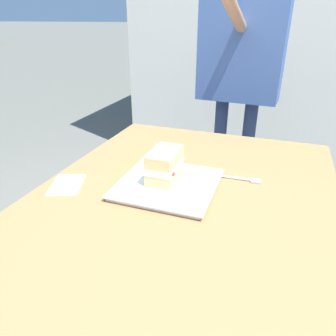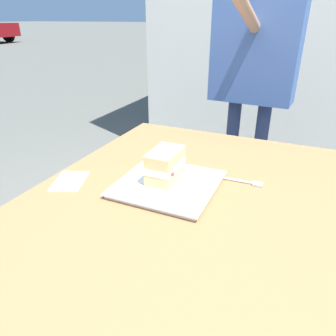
# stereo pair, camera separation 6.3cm
# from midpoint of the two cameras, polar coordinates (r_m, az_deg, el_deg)

# --- Properties ---
(patio_table) EXTENTS (1.53, 0.88, 0.73)m
(patio_table) POSITION_cam_midpoint_polar(r_m,az_deg,el_deg) (0.83, -3.63, -16.99)
(patio_table) COLOR olive
(patio_table) RESTS_ON ground
(dessert_plate) EXTENTS (0.29, 0.29, 0.02)m
(dessert_plate) POSITION_cam_midpoint_polar(r_m,az_deg,el_deg) (0.96, -1.89, -3.06)
(dessert_plate) COLOR white
(dessert_plate) RESTS_ON patio_table
(cake_slice) EXTENTS (0.13, 0.10, 0.10)m
(cake_slice) POSITION_cam_midpoint_polar(r_m,az_deg,el_deg) (0.95, -2.57, 0.44)
(cake_slice) COLOR #E0C17A
(cake_slice) RESTS_ON dessert_plate
(dessert_fork) EXTENTS (0.03, 0.17, 0.01)m
(dessert_fork) POSITION_cam_midpoint_polar(r_m,az_deg,el_deg) (1.02, 10.76, -1.89)
(dessert_fork) COLOR silver
(dessert_fork) RESTS_ON patio_table
(paper_napkin) EXTENTS (0.16, 0.13, 0.00)m
(paper_napkin) POSITION_cam_midpoint_polar(r_m,az_deg,el_deg) (1.04, -19.61, -2.88)
(paper_napkin) COLOR white
(paper_napkin) RESTS_ON patio_table
(diner_person) EXTENTS (0.57, 0.44, 1.57)m
(diner_person) POSITION_cam_midpoint_polar(r_m,az_deg,el_deg) (1.76, 12.28, 20.19)
(diner_person) COLOR navy
(diner_person) RESTS_ON ground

